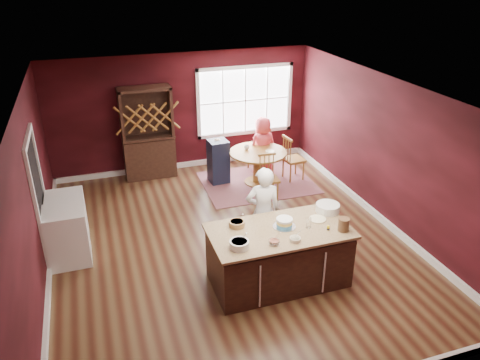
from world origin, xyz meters
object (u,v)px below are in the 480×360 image
chair_east (294,157)px  washer (67,236)px  kitchen_island (279,257)px  seated_woman (263,146)px  hutch (148,133)px  dryer (68,218)px  dining_table (258,161)px  layer_cake (284,223)px  chair_north (258,149)px  chair_south (269,177)px  toddler (220,147)px  baker (263,212)px  high_chair (218,161)px

chair_east → washer: (-4.81, -1.76, -0.05)m
kitchen_island → seated_woman: 4.02m
chair_east → hutch: bearing=62.7°
kitchen_island → hutch: bearing=105.7°
hutch → dryer: 2.96m
dining_table → layer_cake: layer_cake is taller
dining_table → chair_north: bearing=69.2°
chair_south → dryer: (-3.92, -0.41, -0.03)m
chair_north → dryer: 4.65m
chair_south → layer_cake: bearing=-101.8°
kitchen_island → chair_north: 4.29m
layer_cake → toddler: 3.69m
dining_table → baker: size_ratio=0.79×
kitchen_island → chair_south: size_ratio=2.19×
baker → washer: 3.20m
kitchen_island → dryer: size_ratio=2.32×
kitchen_island → seated_woman: (1.20, 3.82, 0.24)m
chair_east → hutch: size_ratio=0.50×
baker → chair_east: (1.72, 2.55, -0.27)m
baker → seated_woman: 3.24m
baker → chair_south: baker is taller
chair_south → seated_woman: seated_woman is taller
layer_cake → chair_east: (1.67, 3.29, -0.47)m
kitchen_island → dryer: (-3.04, 2.22, 0.01)m
baker → dryer: size_ratio=1.75×
chair_east → chair_south: size_ratio=1.09×
chair_east → kitchen_island: bearing=146.1°
kitchen_island → layer_cake: 0.56m
kitchen_island → high_chair: bearing=88.1°
chair_east → washer: size_ratio=1.11×
chair_east → chair_north: 0.96m
layer_cake → dryer: layer_cake is taller
chair_north → high_chair: 1.15m
dining_table → seated_woman: 0.53m
chair_north → layer_cake: bearing=51.9°
chair_east → chair_north: (-0.56, 0.77, -0.01)m
baker → washer: bearing=-2.9°
chair_east → layer_cake: bearing=147.0°
washer → seated_woman: bearing=27.9°
washer → dryer: (0.00, 0.64, -0.02)m
toddler → chair_south: bearing=-57.8°
seated_woman → hutch: size_ratio=0.66×
seated_woman → layer_cake: bearing=65.4°
dining_table → toddler: (-0.75, 0.35, 0.28)m
seated_woman → high_chair: size_ratio=1.34×
chair_south → high_chair: size_ratio=0.94×
baker → hutch: (-1.31, 3.72, 0.24)m
chair_east → hutch: hutch is taller
baker → seated_woman: size_ratio=1.16×
hutch → washer: hutch is taller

